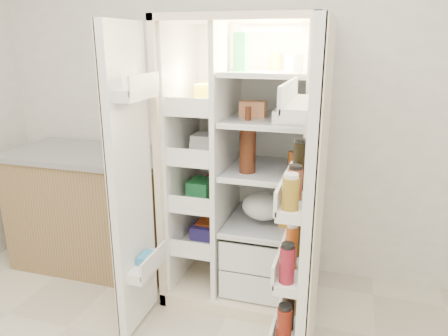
% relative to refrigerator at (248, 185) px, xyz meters
% --- Properties ---
extents(wall_back, '(4.00, 0.02, 2.70)m').
position_rel_refrigerator_xyz_m(wall_back, '(-0.03, 0.35, 0.61)').
color(wall_back, silver).
rests_on(wall_back, floor).
extents(refrigerator, '(0.92, 0.70, 1.80)m').
position_rel_refrigerator_xyz_m(refrigerator, '(0.00, 0.00, 0.00)').
color(refrigerator, beige).
rests_on(refrigerator, floor).
extents(freezer_door, '(0.15, 0.40, 1.72)m').
position_rel_refrigerator_xyz_m(freezer_door, '(-0.52, -0.60, 0.15)').
color(freezer_door, white).
rests_on(freezer_door, floor).
extents(fridge_door, '(0.17, 0.58, 1.72)m').
position_rel_refrigerator_xyz_m(fridge_door, '(0.46, -0.69, 0.12)').
color(fridge_door, white).
rests_on(fridge_door, floor).
extents(kitchen_counter, '(1.22, 0.65, 0.88)m').
position_rel_refrigerator_xyz_m(kitchen_counter, '(-1.17, -0.01, -0.30)').
color(kitchen_counter, olive).
rests_on(kitchen_counter, floor).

